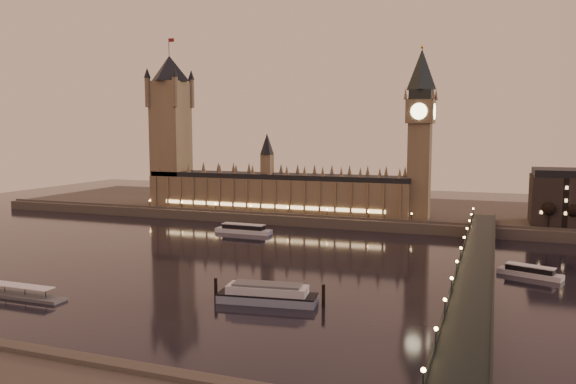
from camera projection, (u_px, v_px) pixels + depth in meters
name	position (u px, v px, depth m)	size (l,w,h in m)	color
ground	(259.00, 265.00, 250.39)	(700.00, 700.00, 0.00)	black
far_embankment	(391.00, 212.00, 393.48)	(560.00, 130.00, 6.00)	#423D35
palace_of_westminster	(275.00, 188.00, 374.70)	(180.00, 26.62, 52.00)	brown
victoria_tower	(171.00, 122.00, 397.58)	(31.68, 31.68, 118.00)	brown
big_ben	(420.00, 123.00, 337.60)	(17.68, 17.68, 104.00)	brown
westminster_bridge	(475.00, 270.00, 218.11)	(13.20, 260.00, 15.30)	black
bare_tree_0	(550.00, 210.00, 306.56)	(6.86, 6.86, 13.96)	black
cruise_boat_a	(244.00, 229.00, 327.57)	(34.24, 8.23, 5.45)	silver
cruise_boat_b	(530.00, 272.00, 229.63)	(25.75, 14.49, 4.64)	silver
moored_barge	(267.00, 294.00, 194.34)	(39.54, 14.31, 7.31)	#8695AB
pontoon_pier	(17.00, 294.00, 201.44)	(39.61, 6.60, 10.56)	#595B5E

